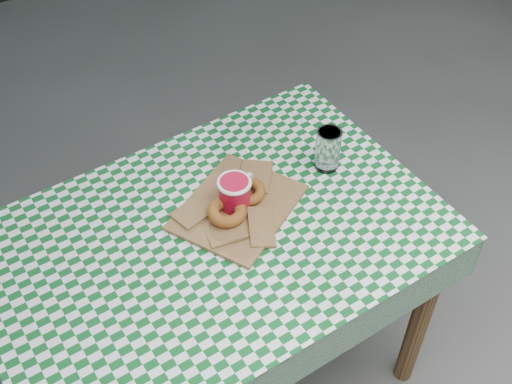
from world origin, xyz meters
TOP-DOWN VIEW (x-y plane):
  - ground at (0.00, 0.00)m, footprint 60.00×60.00m
  - table at (-0.07, -0.03)m, footprint 1.23×0.88m
  - tablecloth at (-0.07, -0.03)m, footprint 1.26×0.90m
  - paper_bag at (0.03, 0.02)m, footprint 0.42×0.40m
  - bagel_front at (-0.01, -0.00)m, footprint 0.13×0.13m
  - bagel_back at (0.07, 0.04)m, footprint 0.13×0.13m
  - coffee_mug at (0.03, 0.03)m, footprint 0.23×0.23m
  - drinking_glass at (0.33, 0.05)m, footprint 0.08×0.08m

SIDE VIEW (x-z plane):
  - ground at x=0.00m, z-range 0.00..0.00m
  - table at x=-0.07m, z-range 0.00..0.75m
  - tablecloth at x=-0.07m, z-range 0.75..0.76m
  - paper_bag at x=0.03m, z-range 0.76..0.77m
  - bagel_back at x=0.07m, z-range 0.77..0.80m
  - bagel_front at x=-0.01m, z-range 0.77..0.81m
  - coffee_mug at x=0.03m, z-range 0.76..0.85m
  - drinking_glass at x=0.33m, z-range 0.76..0.88m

